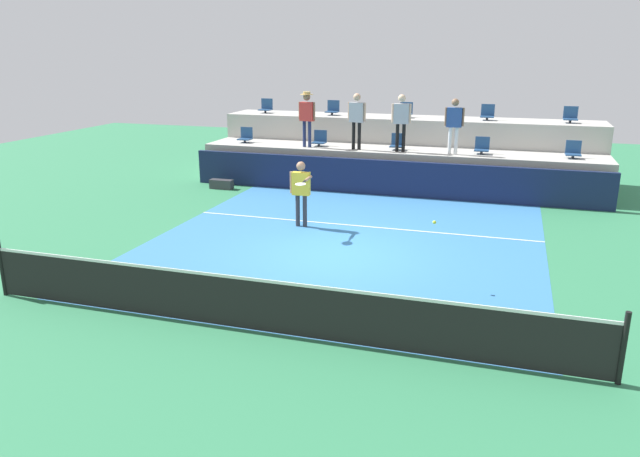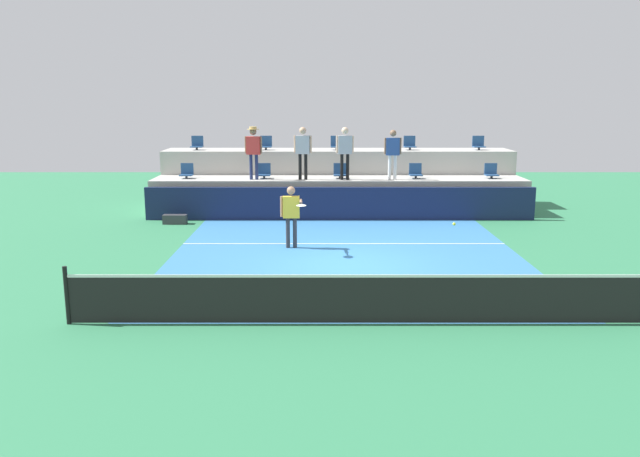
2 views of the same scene
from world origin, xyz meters
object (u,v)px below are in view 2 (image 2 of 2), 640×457
at_px(stadium_chair_upper_center, 338,144).
at_px(spectator_leaning_on_rail, 395,150).
at_px(stadium_chair_lower_far_right, 493,172).
at_px(stadium_chair_upper_left, 268,144).
at_px(stadium_chair_upper_far_left, 199,144).
at_px(spectator_with_hat, 255,147).
at_px(stadium_chair_lower_far_left, 189,172).
at_px(stadium_chair_lower_right, 418,172).
at_px(tennis_player, 293,211).
at_px(stadium_chair_upper_right, 412,144).
at_px(equipment_bag, 177,219).
at_px(spectator_in_white, 305,148).
at_px(stadium_chair_lower_left, 266,172).
at_px(tennis_ball, 456,224).
at_px(stadium_chair_upper_far_right, 481,144).
at_px(spectator_in_grey, 347,148).
at_px(stadium_chair_lower_center, 342,172).

bearing_deg(stadium_chair_upper_center, spectator_leaning_on_rail, -49.48).
distance_m(stadium_chair_lower_far_right, stadium_chair_upper_left, 8.27).
bearing_deg(stadium_chair_upper_far_left, spectator_with_hat, -42.97).
bearing_deg(spectator_leaning_on_rail, stadium_chair_upper_far_left, 162.91).
xyz_separation_m(stadium_chair_lower_far_left, stadium_chair_upper_center, (5.29, 1.80, 0.85)).
bearing_deg(stadium_chair_lower_far_left, stadium_chair_lower_right, 0.00).
distance_m(stadium_chair_lower_far_left, tennis_player, 6.62).
bearing_deg(stadium_chair_lower_far_right, stadium_chair_upper_right, 145.60).
bearing_deg(equipment_bag, spectator_in_white, 20.72).
bearing_deg(stadium_chair_upper_left, stadium_chair_lower_left, -87.61).
bearing_deg(stadium_chair_lower_far_left, stadium_chair_lower_far_right, 0.00).
distance_m(stadium_chair_upper_far_left, tennis_ball, 12.75).
distance_m(spectator_with_hat, equipment_bag, 3.64).
bearing_deg(spectator_in_white, stadium_chair_upper_far_right, 18.45).
bearing_deg(equipment_bag, stadium_chair_lower_left, 35.21).
bearing_deg(stadium_chair_upper_right, stadium_chair_upper_far_left, 180.00).
height_order(stadium_chair_lower_right, spectator_in_white, spectator_in_white).
bearing_deg(stadium_chair_lower_right, stadium_chair_lower_left, 180.00).
bearing_deg(spectator_with_hat, spectator_in_white, 0.00).
bearing_deg(tennis_ball, stadium_chair_lower_right, 87.33).
distance_m(spectator_with_hat, spectator_in_white, 1.69).
bearing_deg(stadium_chair_lower_right, stadium_chair_lower_far_right, 0.00).
bearing_deg(stadium_chair_lower_left, tennis_ball, -59.71).
distance_m(stadium_chair_upper_left, spectator_in_grey, 3.61).
relative_size(spectator_in_grey, equipment_bag, 2.35).
height_order(stadium_chair_upper_right, spectator_in_white, spectator_in_white).
bearing_deg(tennis_player, spectator_with_hat, 106.96).
bearing_deg(stadium_chair_lower_left, stadium_chair_lower_far_right, 0.00).
xyz_separation_m(stadium_chair_lower_left, spectator_in_white, (1.37, -0.38, 0.88)).
bearing_deg(stadium_chair_upper_left, spectator_leaning_on_rail, -25.80).
height_order(stadium_chair_lower_center, spectator_in_white, spectator_in_white).
distance_m(stadium_chair_upper_far_right, equipment_bag, 11.51).
height_order(stadium_chair_upper_far_right, equipment_bag, stadium_chair_upper_far_right).
bearing_deg(spectator_in_grey, stadium_chair_upper_left, 142.82).
height_order(spectator_in_white, spectator_leaning_on_rail, spectator_in_white).
distance_m(stadium_chair_upper_left, tennis_ball, 11.41).
bearing_deg(spectator_in_white, stadium_chair_upper_right, 28.90).
height_order(tennis_player, spectator_leaning_on_rail, spectator_leaning_on_rail).
distance_m(stadium_chair_upper_far_right, tennis_ball, 10.69).
bearing_deg(spectator_in_grey, stadium_chair_lower_right, 8.72).
bearing_deg(equipment_bag, stadium_chair_lower_far_left, 88.94).
bearing_deg(equipment_bag, stadium_chair_upper_far_left, 88.65).
bearing_deg(stadium_chair_lower_center, spectator_leaning_on_rail, -12.10).
bearing_deg(stadium_chair_lower_center, stadium_chair_upper_left, 146.56).
bearing_deg(stadium_chair_lower_center, spectator_in_grey, -68.28).
bearing_deg(spectator_with_hat, tennis_player, -73.04).
height_order(stadium_chair_lower_far_right, spectator_leaning_on_rail, spectator_leaning_on_rail).
distance_m(stadium_chair_lower_right, spectator_leaning_on_rail, 1.25).
distance_m(stadium_chair_lower_right, spectator_in_white, 4.05).
relative_size(stadium_chair_lower_far_left, spectator_in_white, 0.29).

